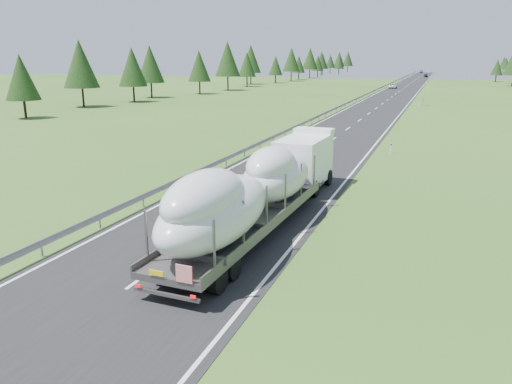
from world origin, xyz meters
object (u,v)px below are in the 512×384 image
(boat_truck, at_px, (260,185))
(highway_sign, at_px, (423,95))
(distant_van, at_px, (392,86))
(distant_car_dark, at_px, (426,75))
(distant_car_blue, at_px, (421,72))

(boat_truck, bearing_deg, highway_sign, 86.24)
(highway_sign, xyz_separation_m, boat_truck, (-4.83, -73.39, 0.50))
(boat_truck, bearing_deg, distant_van, 92.47)
(distant_van, bearing_deg, highway_sign, -77.99)
(boat_truck, distance_m, distant_van, 125.33)
(boat_truck, bearing_deg, distant_car_dark, 89.92)
(distant_car_dark, xyz_separation_m, distant_car_blue, (-4.62, 63.11, 0.05))
(boat_truck, xyz_separation_m, distant_car_blue, (-4.31, 279.56, -1.52))
(boat_truck, xyz_separation_m, distant_van, (-5.40, 125.20, -1.62))
(highway_sign, xyz_separation_m, distant_van, (-10.22, 51.81, -1.12))
(distant_van, distance_m, distant_car_dark, 91.43)
(highway_sign, distance_m, distant_van, 52.82)
(boat_truck, relative_size, distant_car_dark, 4.67)
(distant_car_blue, bearing_deg, distant_van, -92.85)
(highway_sign, distance_m, boat_truck, 73.55)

